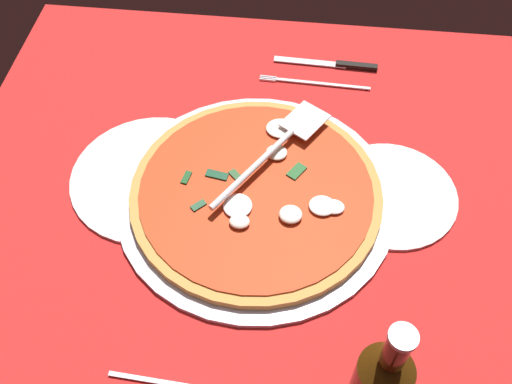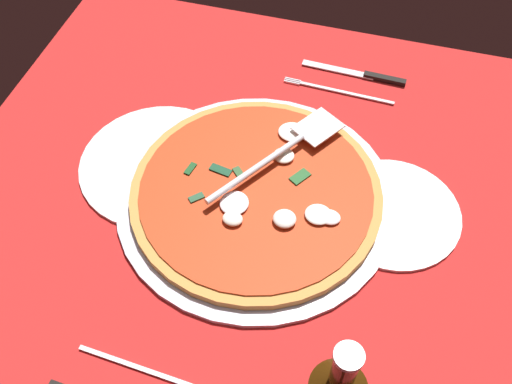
{
  "view_description": "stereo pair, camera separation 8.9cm",
  "coord_description": "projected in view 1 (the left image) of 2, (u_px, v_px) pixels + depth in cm",
  "views": [
    {
      "loc": [
        7.6,
        -51.07,
        73.42
      ],
      "look_at": [
        1.68,
        2.27,
        2.21
      ],
      "focal_mm": 40.99,
      "sensor_mm": 36.0,
      "label": 1
    },
    {
      "loc": [
        16.34,
        -49.36,
        73.42
      ],
      "look_at": [
        1.68,
        2.27,
        2.21
      ],
      "focal_mm": 40.99,
      "sensor_mm": 36.0,
      "label": 2
    }
  ],
  "objects": [
    {
      "name": "pizza",
      "position": [
        257.0,
        192.0,
        0.89
      ],
      "size": [
        38.59,
        38.59,
        2.99
      ],
      "color": "#C1873F",
      "rests_on": "pizza_pan"
    },
    {
      "name": "dinner_plate_left",
      "position": [
        152.0,
        177.0,
        0.93
      ],
      "size": [
        25.62,
        25.62,
        1.0
      ],
      "primitive_type": "cylinder",
      "color": "silver",
      "rests_on": "ground_plane"
    },
    {
      "name": "place_setting_far",
      "position": [
        325.0,
        75.0,
        1.08
      ],
      "size": [
        21.96,
        13.07,
        1.4
      ],
      "rotation": [
        0.0,
        0.0,
        3.1
      ],
      "color": "white",
      "rests_on": "ground_plane"
    },
    {
      "name": "beer_bottle",
      "position": [
        381.0,
        382.0,
        0.66
      ],
      "size": [
        6.4,
        6.4,
        20.98
      ],
      "color": "#361E07",
      "rests_on": "ground_plane"
    },
    {
      "name": "pizza_server",
      "position": [
        274.0,
        149.0,
        0.91
      ],
      "size": [
        17.15,
        24.16,
        1.0
      ],
      "rotation": [
        0.0,
        0.0,
        1.0
      ],
      "color": "silver",
      "rests_on": "pizza"
    },
    {
      "name": "pizza_pan",
      "position": [
        256.0,
        198.0,
        0.9
      ],
      "size": [
        42.95,
        42.95,
        1.21
      ],
      "primitive_type": "cylinder",
      "color": "silver",
      "rests_on": "ground_plane"
    },
    {
      "name": "dinner_plate_right",
      "position": [
        390.0,
        195.0,
        0.91
      ],
      "size": [
        20.58,
        20.58,
        1.0
      ],
      "primitive_type": "cylinder",
      "color": "white",
      "rests_on": "ground_plane"
    },
    {
      "name": "ground_plane",
      "position": [
        244.0,
        213.0,
        0.9
      ],
      "size": [
        94.38,
        94.38,
        0.8
      ],
      "primitive_type": "cube",
      "color": "red"
    }
  ]
}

